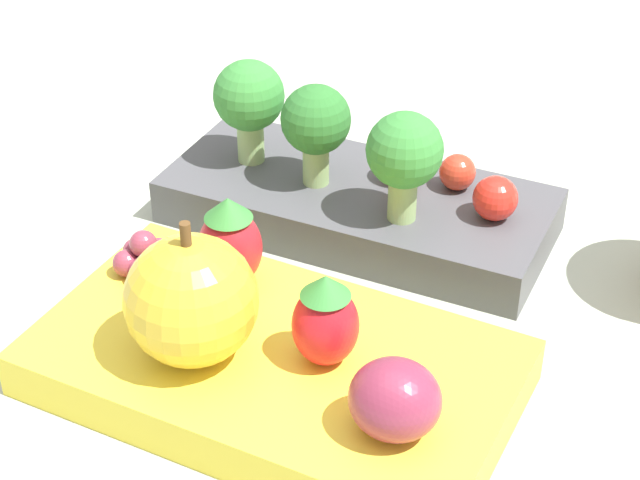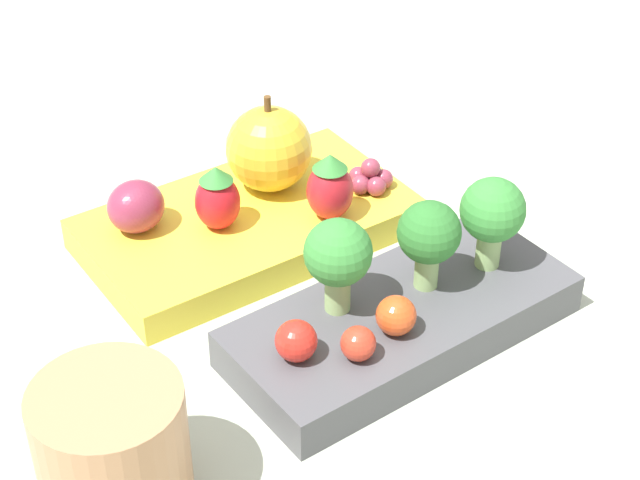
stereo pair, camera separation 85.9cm
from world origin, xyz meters
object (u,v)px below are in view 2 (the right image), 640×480
Objects in this scene: broccoli_floret_2 at (492,213)px; cherry_tomato_2 at (358,344)px; plum at (136,206)px; broccoli_floret_0 at (338,256)px; bento_box_fruit at (248,225)px; grape_cluster at (370,178)px; bento_box_savoury at (402,321)px; cherry_tomato_1 at (396,315)px; cherry_tomato_0 at (296,341)px; broccoli_floret_1 at (429,235)px; apple at (269,149)px; drinking_cup at (113,451)px; strawberry_1 at (330,187)px; strawberry_0 at (217,198)px.

broccoli_floret_2 is 3.03× the size of cherry_tomato_2.
plum is at bearing -53.94° from broccoli_floret_2.
broccoli_floret_0 is 1.00× the size of broccoli_floret_2.
grape_cluster is (-0.08, 0.04, 0.02)m from bento_box_fruit.
bento_box_savoury is at bearing 53.43° from grape_cluster.
cherry_tomato_2 is at bearing 1.95° from cherry_tomato_1.
grape_cluster is (-0.11, -0.08, -0.03)m from broccoli_floret_0.
cherry_tomato_1 reaches higher than grape_cluster.
cherry_tomato_1 is (-0.06, 0.02, -0.00)m from cherry_tomato_0.
broccoli_floret_1 is at bearing 100.55° from bento_box_fruit.
broccoli_floret_0 is at bearing -37.46° from bento_box_savoury.
bento_box_fruit is at bearing -79.45° from broccoli_floret_1.
cherry_tomato_2 and grape_cluster have the same top height.
drinking_cup is at bearing 32.85° from apple.
bento_box_fruit is 0.24m from drinking_cup.
cherry_tomato_1 is 0.18m from drinking_cup.
cherry_tomato_0 reaches higher than grape_cluster.
bento_box_savoury is at bearing 142.54° from broccoli_floret_0.
apple is (-0.05, -0.17, 0.01)m from cherry_tomato_1.
strawberry_1 is at bearing 95.04° from apple.
broccoli_floret_2 is (-0.04, 0.01, 0.00)m from broccoli_floret_1.
grape_cluster is (-0.01, -0.12, -0.03)m from broccoli_floret_2.
grape_cluster is (-0.16, -0.10, -0.01)m from cherry_tomato_0.
apple is 1.52× the size of strawberry_0.
bento_box_savoury is 7.12× the size of grape_cluster.
cherry_tomato_2 is 0.19m from plum.
cherry_tomato_1 is at bearing 103.76° from plum.
strawberry_0 reaches higher than cherry_tomato_2.
cherry_tomato_0 is 0.32× the size of drinking_cup.
cherry_tomato_0 is at bearing -43.09° from cherry_tomato_2.
cherry_tomato_2 is 0.44× the size of strawberry_0.
plum reaches higher than bento_box_fruit.
strawberry_1 is at bearing -127.07° from cherry_tomato_2.
cherry_tomato_2 is 0.16m from strawberry_0.
bento_box_savoury is at bearing 70.84° from strawberry_1.
broccoli_floret_2 reaches higher than grape_cluster.
broccoli_floret_1 is 1.27× the size of strawberry_0.
broccoli_floret_0 is at bearing -161.63° from cherry_tomato_0.
broccoli_floret_1 is 2.43× the size of cherry_tomato_0.
strawberry_1 is (0.03, -0.11, -0.02)m from broccoli_floret_2.
bento_box_fruit is 0.15m from broccoli_floret_1.
bento_box_savoury is at bearing 79.13° from apple.
grape_cluster is at bearing -172.58° from strawberry_1.
cherry_tomato_2 is (0.03, 0.00, -0.00)m from cherry_tomato_1.
broccoli_floret_1 is (-0.02, -0.00, 0.05)m from bento_box_savoury.
cherry_tomato_2 reaches higher than bento_box_savoury.
plum is (0.14, -0.19, -0.03)m from broccoli_floret_2.
cherry_tomato_2 is at bearing 52.93° from strawberry_1.
bento_box_savoury is at bearing 8.05° from broccoli_floret_1.
broccoli_floret_1 is at bearing 110.05° from strawberry_0.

